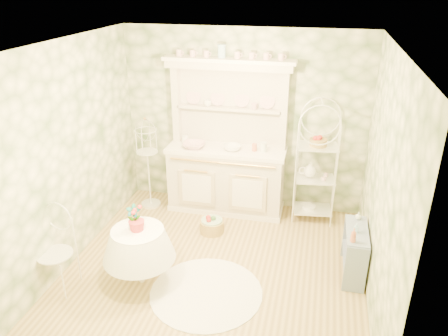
% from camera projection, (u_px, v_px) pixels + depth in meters
% --- Properties ---
extents(floor, '(3.60, 3.60, 0.00)m').
position_uv_depth(floor, '(215.00, 268.00, 5.43)').
color(floor, tan).
rests_on(floor, ground).
extents(ceiling, '(3.60, 3.60, 0.00)m').
position_uv_depth(ceiling, '(213.00, 45.00, 4.33)').
color(ceiling, white).
rests_on(ceiling, floor).
extents(wall_left, '(3.60, 3.60, 0.00)m').
position_uv_depth(wall_left, '(69.00, 156.00, 5.25)').
color(wall_left, beige).
rests_on(wall_left, floor).
extents(wall_right, '(3.60, 3.60, 0.00)m').
position_uv_depth(wall_right, '(383.00, 185.00, 4.51)').
color(wall_right, beige).
rests_on(wall_right, floor).
extents(wall_back, '(3.60, 3.60, 0.00)m').
position_uv_depth(wall_back, '(244.00, 121.00, 6.48)').
color(wall_back, beige).
rests_on(wall_back, floor).
extents(wall_front, '(3.60, 3.60, 0.00)m').
position_uv_depth(wall_front, '(156.00, 265.00, 3.28)').
color(wall_front, beige).
rests_on(wall_front, floor).
extents(kitchen_dresser, '(1.87, 0.61, 2.29)m').
position_uv_depth(kitchen_dresser, '(226.00, 139.00, 6.36)').
color(kitchen_dresser, silver).
rests_on(kitchen_dresser, floor).
extents(bakers_rack, '(0.61, 0.47, 1.84)m').
position_uv_depth(bakers_rack, '(317.00, 162.00, 6.18)').
color(bakers_rack, white).
rests_on(bakers_rack, floor).
extents(side_shelf, '(0.30, 0.76, 0.64)m').
position_uv_depth(side_shelf, '(354.00, 251.00, 5.21)').
color(side_shelf, '#7D8DAA').
rests_on(side_shelf, floor).
extents(round_table, '(0.55, 0.55, 0.60)m').
position_uv_depth(round_table, '(140.00, 260.00, 5.08)').
color(round_table, white).
rests_on(round_table, floor).
extents(cafe_chair, '(0.46, 0.46, 0.91)m').
position_uv_depth(cafe_chair, '(55.00, 254.00, 4.93)').
color(cafe_chair, white).
rests_on(cafe_chair, floor).
extents(birdcage_stand, '(0.35, 0.35, 1.44)m').
position_uv_depth(birdcage_stand, '(148.00, 163.00, 6.63)').
color(birdcage_stand, white).
rests_on(birdcage_stand, floor).
extents(floor_basket, '(0.43, 0.43, 0.22)m').
position_uv_depth(floor_basket, '(212.00, 225.00, 6.15)').
color(floor_basket, tan).
rests_on(floor_basket, floor).
extents(lace_rug, '(1.69, 1.69, 0.01)m').
position_uv_depth(lace_rug, '(206.00, 292.00, 5.01)').
color(lace_rug, white).
rests_on(lace_rug, floor).
extents(bowl_floral, '(0.35, 0.35, 0.08)m').
position_uv_depth(bowl_floral, '(194.00, 147.00, 6.42)').
color(bowl_floral, white).
rests_on(bowl_floral, kitchen_dresser).
extents(bowl_white, '(0.31, 0.31, 0.08)m').
position_uv_depth(bowl_white, '(232.00, 150.00, 6.33)').
color(bowl_white, white).
rests_on(bowl_white, kitchen_dresser).
extents(cup_left, '(0.15, 0.15, 0.09)m').
position_uv_depth(cup_left, '(208.00, 104.00, 6.38)').
color(cup_left, white).
rests_on(cup_left, kitchen_dresser).
extents(cup_right, '(0.10, 0.10, 0.09)m').
position_uv_depth(cup_right, '(254.00, 107.00, 6.23)').
color(cup_right, white).
rests_on(cup_right, kitchen_dresser).
extents(potted_geranium, '(0.19, 0.15, 0.31)m').
position_uv_depth(potted_geranium, '(134.00, 219.00, 4.86)').
color(potted_geranium, '#3F7238').
rests_on(potted_geranium, round_table).
extents(bottle_amber, '(0.07, 0.07, 0.17)m').
position_uv_depth(bottle_amber, '(353.00, 237.00, 4.84)').
color(bottle_amber, '#C66A48').
rests_on(bottle_amber, side_shelf).
extents(bottle_blue, '(0.06, 0.06, 0.12)m').
position_uv_depth(bottle_blue, '(356.00, 229.00, 5.04)').
color(bottle_blue, '#9AC6DE').
rests_on(bottle_blue, side_shelf).
extents(bottle_glass, '(0.10, 0.10, 0.10)m').
position_uv_depth(bottle_glass, '(358.00, 217.00, 5.30)').
color(bottle_glass, silver).
rests_on(bottle_glass, side_shelf).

